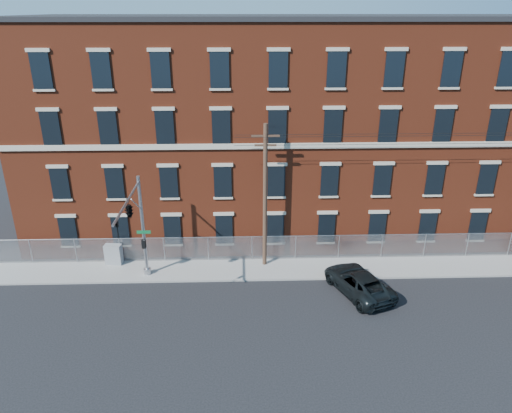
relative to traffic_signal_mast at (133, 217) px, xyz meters
The scene contains 8 objects.
ground 8.35m from the traffic_signal_mast, 19.98° to the right, with size 140.00×140.00×0.00m, color black.
sidewalk 18.98m from the traffic_signal_mast, ahead, with size 65.00×3.00×0.12m, color gray.
mill_building 21.67m from the traffic_signal_mast, 33.14° to the left, with size 55.30×14.32×16.30m.
chain_link_fence 18.97m from the traffic_signal_mast, 12.89° to the left, with size 59.06×0.06×1.85m.
traffic_signal_mast is the anchor object (origin of this frame).
utility_pole_near 8.70m from the traffic_signal_mast, 23.14° to the left, with size 1.80×0.28×10.00m.
pickup_truck 14.53m from the traffic_signal_mast, ahead, with size 2.47×5.37×1.49m, color black.
utility_cabinet 6.47m from the traffic_signal_mast, 124.02° to the left, with size 1.16×0.58×1.45m, color gray.
Camera 1 is at (0.47, -23.68, 16.74)m, focal length 33.33 mm.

